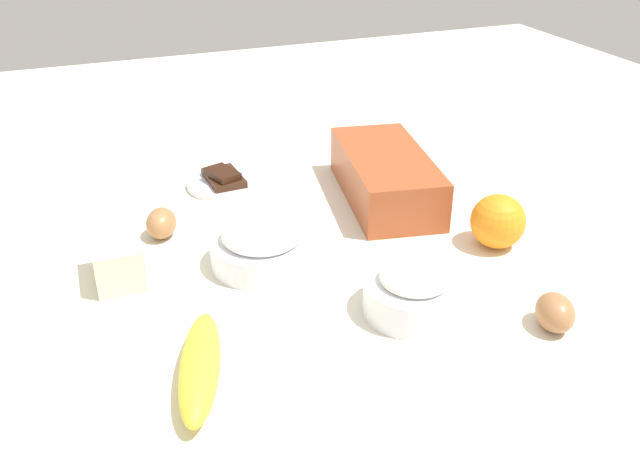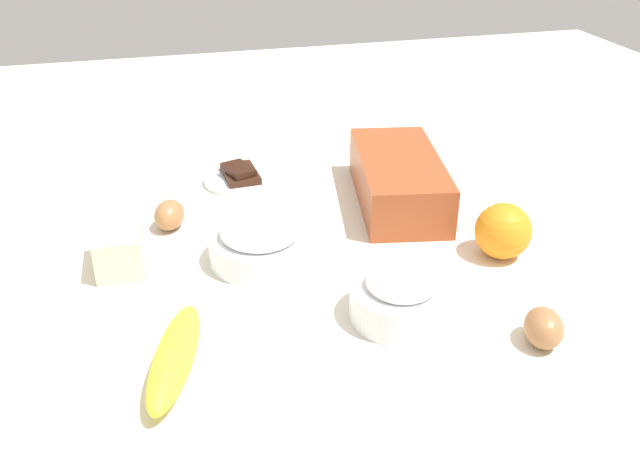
{
  "view_description": "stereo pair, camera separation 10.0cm",
  "coord_description": "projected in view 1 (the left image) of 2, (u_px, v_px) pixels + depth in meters",
  "views": [
    {
      "loc": [
        0.82,
        -0.32,
        0.52
      ],
      "look_at": [
        0.0,
        0.0,
        0.04
      ],
      "focal_mm": 39.03,
      "sensor_mm": 36.0,
      "label": 1
    },
    {
      "loc": [
        0.85,
        -0.22,
        0.52
      ],
      "look_at": [
        0.0,
        0.0,
        0.04
      ],
      "focal_mm": 39.03,
      "sensor_mm": 36.0,
      "label": 2
    }
  ],
  "objects": [
    {
      "name": "sugar_bowl",
      "position": [
        263.0,
        246.0,
        0.97
      ],
      "size": [
        0.15,
        0.15,
        0.07
      ],
      "color": "white",
      "rests_on": "ground_plane"
    },
    {
      "name": "chocolate_plate",
      "position": [
        224.0,
        181.0,
        1.22
      ],
      "size": [
        0.13,
        0.13,
        0.03
      ],
      "color": "white",
      "rests_on": "ground_plane"
    },
    {
      "name": "ground_plane",
      "position": [
        320.0,
        258.0,
        1.02
      ],
      "size": [
        2.4,
        2.4,
        0.02
      ],
      "primitive_type": "cube",
      "color": "silver"
    },
    {
      "name": "flour_bowl",
      "position": [
        414.0,
        291.0,
        0.87
      ],
      "size": [
        0.13,
        0.13,
        0.07
      ],
      "color": "white",
      "rests_on": "ground_plane"
    },
    {
      "name": "loaf_pan",
      "position": [
        386.0,
        175.0,
        1.16
      ],
      "size": [
        0.3,
        0.18,
        0.08
      ],
      "rotation": [
        0.0,
        0.0,
        -0.18
      ],
      "color": "#9E4723",
      "rests_on": "ground_plane"
    },
    {
      "name": "orange_fruit",
      "position": [
        498.0,
        221.0,
        1.02
      ],
      "size": [
        0.08,
        0.08,
        0.08
      ],
      "primitive_type": "sphere",
      "color": "orange",
      "rests_on": "ground_plane"
    },
    {
      "name": "butter_block",
      "position": [
        118.0,
        261.0,
        0.94
      ],
      "size": [
        0.09,
        0.07,
        0.06
      ],
      "primitive_type": "cube",
      "rotation": [
        0.0,
        0.0,
        -0.02
      ],
      "color": "#F4EDB2",
      "rests_on": "ground_plane"
    },
    {
      "name": "banana",
      "position": [
        200.0,
        366.0,
        0.76
      ],
      "size": [
        0.19,
        0.1,
        0.04
      ],
      "primitive_type": "ellipsoid",
      "rotation": [
        0.0,
        0.0,
        2.85
      ],
      "color": "yellow",
      "rests_on": "ground_plane"
    },
    {
      "name": "egg_near_butter",
      "position": [
        555.0,
        312.0,
        0.85
      ],
      "size": [
        0.07,
        0.06,
        0.05
      ],
      "primitive_type": "ellipsoid",
      "rotation": [
        0.0,
        1.57,
        5.95
      ],
      "color": "#A16C41",
      "rests_on": "ground_plane"
    },
    {
      "name": "egg_beside_bowl",
      "position": [
        161.0,
        223.0,
        1.05
      ],
      "size": [
        0.07,
        0.06,
        0.05
      ],
      "primitive_type": "ellipsoid",
      "rotation": [
        0.0,
        1.57,
        5.94
      ],
      "color": "#A36E42",
      "rests_on": "ground_plane"
    }
  ]
}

